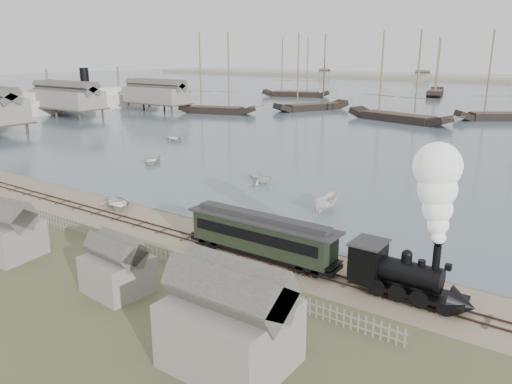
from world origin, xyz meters
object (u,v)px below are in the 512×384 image
Objects in this scene: passenger_coach at (262,235)px; beached_dinghy at (118,203)px; locomotive at (426,235)px; steamship at (86,89)px.

passenger_coach is 19.59m from beached_dinghy.
passenger_coach reaches higher than beached_dinghy.
beached_dinghy is (-19.40, 2.22, -1.52)m from passenger_coach.
steamship is (-107.90, 55.53, 0.97)m from locomotive.
passenger_coach is 2.88× the size of beached_dinghy.
passenger_coach is at bearing 180.00° from locomotive.
locomotive is at bearing -68.57° from beached_dinghy.
beached_dinghy is (-31.61, 2.22, -4.13)m from locomotive.
locomotive is 12.49m from passenger_coach.
passenger_coach is at bearing -71.08° from beached_dinghy.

